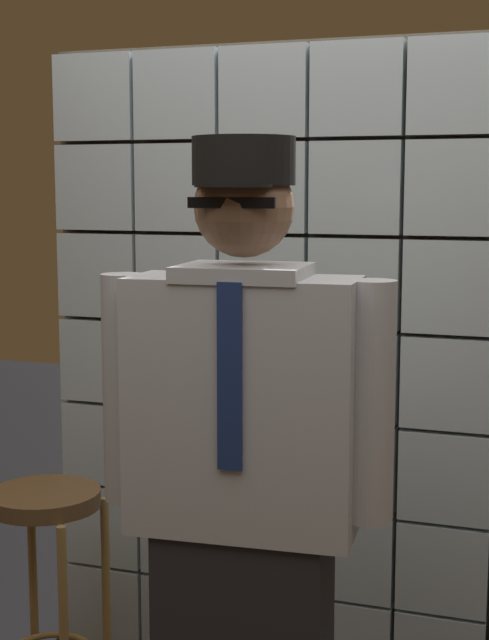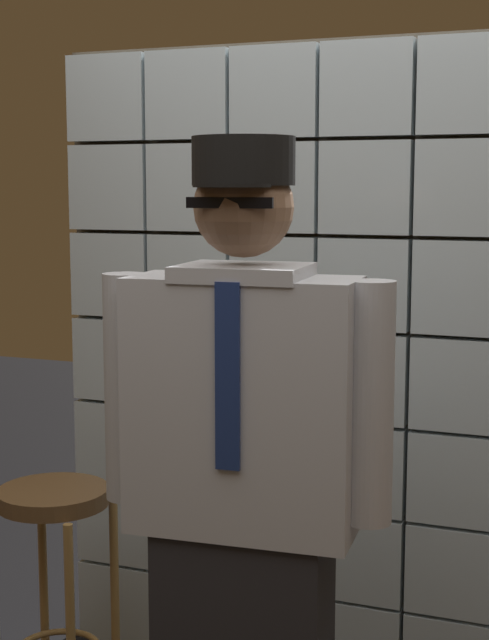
# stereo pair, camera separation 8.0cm
# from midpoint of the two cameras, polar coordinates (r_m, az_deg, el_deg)

# --- Properties ---
(glass_block_wall) EXTENTS (2.14, 0.10, 2.14)m
(glass_block_wall) POSITION_cam_midpoint_polar(r_m,az_deg,el_deg) (3.11, 7.86, -3.37)
(glass_block_wall) COLOR silver
(glass_block_wall) RESTS_ON ground
(standing_person) EXTENTS (0.71, 0.31, 1.77)m
(standing_person) POSITION_cam_midpoint_polar(r_m,az_deg,el_deg) (2.31, 0.95, -10.64)
(standing_person) COLOR #28282D
(standing_person) RESTS_ON ground
(bar_stool) EXTENTS (0.34, 0.34, 0.74)m
(bar_stool) POSITION_cam_midpoint_polar(r_m,az_deg,el_deg) (3.07, -10.49, -13.21)
(bar_stool) COLOR brown
(bar_stool) RESTS_ON ground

